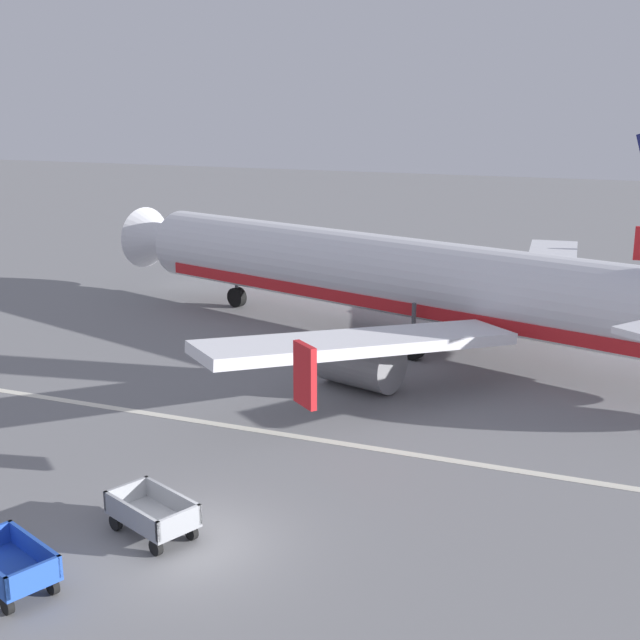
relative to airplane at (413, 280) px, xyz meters
name	(u,v)px	position (x,y,z in m)	size (l,w,h in m)	color
ground_plane	(193,544)	(-0.18, -20.38, -3.05)	(220.00, 220.00, 0.00)	slate
apron_stripe	(306,438)	(-0.18, -12.67, -3.05)	(120.00, 0.36, 0.01)	silver
airplane	(413,280)	(0.00, 0.00, 0.00)	(36.91, 29.97, 11.34)	silver
baggage_cart_nearest	(9,565)	(-3.19, -23.78, -2.45)	(3.56, 2.25, 1.07)	#234CB2
baggage_cart_second_in_row	(152,514)	(-1.44, -20.33, -2.45)	(3.56, 2.26, 1.07)	gray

